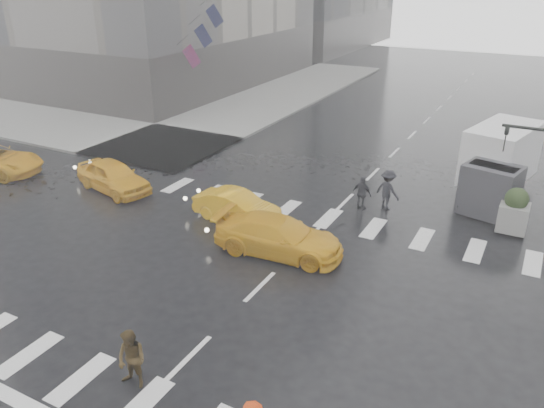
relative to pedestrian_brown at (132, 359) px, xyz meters
The scene contains 12 objects.
ground 5.60m from the pedestrian_brown, 83.82° to the left, with size 120.00×120.00×0.00m, color black.
sidewalk_nw 29.79m from the pedestrian_brown, 129.40° to the left, with size 35.00×35.00×0.15m, color slate.
road_markings 5.60m from the pedestrian_brown, 83.82° to the left, with size 18.00×48.00×0.01m, color silver, non-canonical shape.
planter_west 15.68m from the pedestrian_brown, 61.01° to the left, with size 1.10×1.10×1.80m.
flag_cluster 28.45m from the pedestrian_brown, 121.10° to the left, with size 2.87×3.06×4.69m.
pedestrian_brown is the anchor object (origin of this frame).
pedestrian_far_a 13.14m from the pedestrian_brown, 83.38° to the left, with size 0.92×0.56×1.56m, color black.
pedestrian_far_b 13.84m from the pedestrian_brown, 79.70° to the left, with size 1.18×0.65×1.82m, color black.
taxi_front 13.60m from the pedestrian_brown, 135.28° to the left, with size 1.74×4.33×1.48m, color #F2A90C.
taxi_mid 9.95m from the pedestrian_brown, 106.15° to the left, with size 1.33×3.80×1.25m, color #F2A90C.
taxi_rear 7.87m from the pedestrian_brown, 89.39° to the left, with size 1.98×4.30×1.41m, color #F2A90C.
box_truck 18.40m from the pedestrian_brown, 69.35° to the left, with size 2.27×6.06×3.22m.
Camera 1 is at (7.46, -13.15, 9.81)m, focal length 35.00 mm.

